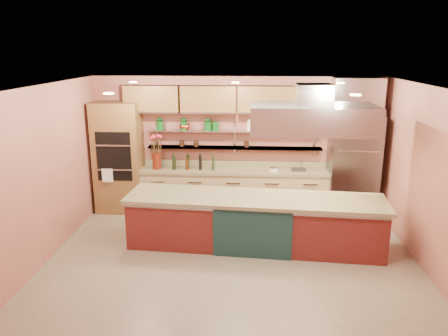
# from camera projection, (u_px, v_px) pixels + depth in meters

# --- Properties ---
(floor) EXTENTS (6.00, 5.00, 0.02)m
(floor) POSITION_uv_depth(u_px,v_px,m) (232.00, 260.00, 7.14)
(floor) COLOR gray
(floor) RESTS_ON ground
(ceiling) EXTENTS (6.00, 5.00, 0.02)m
(ceiling) POSITION_uv_depth(u_px,v_px,m) (233.00, 87.00, 6.40)
(ceiling) COLOR black
(ceiling) RESTS_ON wall_back
(wall_back) EXTENTS (6.00, 0.04, 2.80)m
(wall_back) POSITION_uv_depth(u_px,v_px,m) (237.00, 144.00, 9.18)
(wall_back) COLOR #A85F4F
(wall_back) RESTS_ON floor
(wall_front) EXTENTS (6.00, 0.04, 2.80)m
(wall_front) POSITION_uv_depth(u_px,v_px,m) (222.00, 249.00, 4.36)
(wall_front) COLOR #A85F4F
(wall_front) RESTS_ON floor
(wall_left) EXTENTS (0.04, 5.00, 2.80)m
(wall_left) POSITION_uv_depth(u_px,v_px,m) (44.00, 175.00, 6.94)
(wall_left) COLOR #A85F4F
(wall_left) RESTS_ON floor
(wall_right) EXTENTS (0.04, 5.00, 2.80)m
(wall_right) POSITION_uv_depth(u_px,v_px,m) (430.00, 181.00, 6.60)
(wall_right) COLOR #A85F4F
(wall_right) RESTS_ON floor
(oven_stack) EXTENTS (0.95, 0.64, 2.30)m
(oven_stack) POSITION_uv_depth(u_px,v_px,m) (119.00, 158.00, 9.07)
(oven_stack) COLOR brown
(oven_stack) RESTS_ON floor
(refrigerator) EXTENTS (0.95, 0.72, 2.10)m
(refrigerator) POSITION_uv_depth(u_px,v_px,m) (353.00, 166.00, 8.79)
(refrigerator) COLOR slate
(refrigerator) RESTS_ON floor
(back_counter) EXTENTS (3.84, 0.64, 0.93)m
(back_counter) POSITION_uv_depth(u_px,v_px,m) (234.00, 191.00, 9.14)
(back_counter) COLOR tan
(back_counter) RESTS_ON floor
(wall_shelf_lower) EXTENTS (3.60, 0.26, 0.03)m
(wall_shelf_lower) POSITION_uv_depth(u_px,v_px,m) (234.00, 148.00, 9.07)
(wall_shelf_lower) COLOR #A8ABAF
(wall_shelf_lower) RESTS_ON wall_back
(wall_shelf_upper) EXTENTS (3.60, 0.26, 0.03)m
(wall_shelf_upper) POSITION_uv_depth(u_px,v_px,m) (234.00, 131.00, 8.98)
(wall_shelf_upper) COLOR #A8ABAF
(wall_shelf_upper) RESTS_ON wall_back
(upper_cabinets) EXTENTS (4.60, 0.36, 0.55)m
(upper_cabinets) POSITION_uv_depth(u_px,v_px,m) (237.00, 100.00, 8.75)
(upper_cabinets) COLOR brown
(upper_cabinets) RESTS_ON wall_back
(range_hood) EXTENTS (2.00, 1.00, 0.45)m
(range_hood) POSITION_uv_depth(u_px,v_px,m) (312.00, 119.00, 7.01)
(range_hood) COLOR #A8ABAF
(range_hood) RESTS_ON ceiling
(ceiling_downlights) EXTENTS (4.00, 2.80, 0.02)m
(ceiling_downlights) POSITION_uv_depth(u_px,v_px,m) (233.00, 87.00, 6.60)
(ceiling_downlights) COLOR #FFE5A5
(ceiling_downlights) RESTS_ON ceiling
(island) EXTENTS (4.37, 1.28, 0.90)m
(island) POSITION_uv_depth(u_px,v_px,m) (254.00, 222.00, 7.54)
(island) COLOR maroon
(island) RESTS_ON floor
(flower_vase) EXTENTS (0.19, 0.19, 0.33)m
(flower_vase) POSITION_uv_depth(u_px,v_px,m) (157.00, 161.00, 9.01)
(flower_vase) COLOR #5A190D
(flower_vase) RESTS_ON back_counter
(oil_bottle_cluster) EXTENTS (0.96, 0.63, 0.30)m
(oil_bottle_cluster) POSITION_uv_depth(u_px,v_px,m) (194.00, 162.00, 8.97)
(oil_bottle_cluster) COLOR black
(oil_bottle_cluster) RESTS_ON back_counter
(kitchen_scale) EXTENTS (0.18, 0.15, 0.09)m
(kitchen_scale) POSITION_uv_depth(u_px,v_px,m) (274.00, 168.00, 8.91)
(kitchen_scale) COLOR silver
(kitchen_scale) RESTS_ON back_counter
(bar_faucet) EXTENTS (0.04, 0.04, 0.23)m
(bar_faucet) POSITION_uv_depth(u_px,v_px,m) (301.00, 164.00, 8.95)
(bar_faucet) COLOR white
(bar_faucet) RESTS_ON back_counter
(copper_kettle) EXTENTS (0.19, 0.19, 0.14)m
(copper_kettle) POSITION_uv_depth(u_px,v_px,m) (186.00, 127.00, 9.01)
(copper_kettle) COLOR #C95D2E
(copper_kettle) RESTS_ON wall_shelf_upper
(green_canister) EXTENTS (0.17, 0.17, 0.17)m
(green_canister) POSITION_uv_depth(u_px,v_px,m) (216.00, 126.00, 8.97)
(green_canister) COLOR #104B17
(green_canister) RESTS_ON wall_shelf_upper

